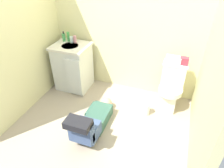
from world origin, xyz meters
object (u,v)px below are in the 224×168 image
Objects in this scene: paper_towel_roll at (146,109)px; toiletry_bag at (184,61)px; toilet at (171,88)px; bottle_green at (68,37)px; bottle_clear at (72,40)px; faucet at (74,39)px; tissue_box at (173,60)px; person_plumber at (92,121)px; soap_dispenser at (64,37)px; vanity_cabinet at (73,66)px; bottle_pink at (75,39)px.

toiletry_bag is at bearing 45.35° from paper_towel_roll.
toilet is 1.89m from bottle_green.
toilet reaches higher than paper_towel_roll.
paper_towel_roll is (1.43, -0.42, -0.77)m from bottle_clear.
faucet is 0.45× the size of tissue_box.
bottle_green is at bearing 130.09° from person_plumber.
soap_dispenser is (-0.96, 1.02, 0.71)m from person_plumber.
tissue_box is at bearing 3.43° from vanity_cabinet.
bottle_clear is at bearing -26.12° from bottle_green.
person_plumber is 8.84× the size of bottle_pink.
faucet is 1.47m from person_plumber.
person_plumber is at bearing -49.91° from bottle_green.
toilet is at bearing -3.89° from bottle_pink.
tissue_box is at bearing -1.46° from bottle_green.
faucet is at bearing 178.51° from toiletry_bag.
bottle_green is at bearing 170.94° from bottle_pink.
soap_dispenser is at bearing -167.06° from bottle_green.
tissue_box is 1.63m from bottle_pink.
vanity_cabinet is 6.80× the size of bottle_pink.
soap_dispenser is at bearing -173.99° from faucet.
bottle_pink reaches higher than vanity_cabinet.
toiletry_bag reaches higher than tissue_box.
soap_dispenser reaches higher than bottle_pink.
toiletry_bag reaches higher than toilet.
vanity_cabinet is 0.47m from bottle_clear.
soap_dispenser is (-2.00, 0.03, 0.08)m from toiletry_bag.
bottle_green is 0.09m from bottle_clear.
person_plumber is 9.92× the size of bottle_clear.
bottle_pink reaches higher than toilet.
bottle_pink is at bearing 179.25° from toiletry_bag.
bottle_green reaches higher than toiletry_bag.
tissue_box is at bearing -0.82° from bottle_pink.
bottle_green is (-0.88, 1.04, 0.72)m from person_plumber.
tissue_box reaches higher than person_plumber.
bottle_clear reaches higher than person_plumber.
toiletry_bag is at bearing -0.78° from soap_dispenser.
bottle_green is 1.49× the size of bottle_clear.
tissue_box is 1.77m from bottle_green.
vanity_cabinet is at bearing 167.45° from paper_towel_roll.
soap_dispenser is 0.82× the size of paper_towel_roll.
toiletry_bag reaches higher than person_plumber.
faucet is at bearing 175.37° from toilet.
tissue_box is (1.65, 0.10, 0.38)m from vanity_cabinet.
soap_dispenser reaches higher than person_plumber.
toilet is 6.22× the size of bottle_pink.
soap_dispenser is 0.16m from bottle_clear.
toilet is at bearing -63.57° from tissue_box.
bottle_green is (-0.11, -0.00, 0.03)m from faucet.
tissue_box is (0.89, 1.00, 0.62)m from person_plumber.
bottle_pink is at bearing -0.98° from soap_dispenser.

